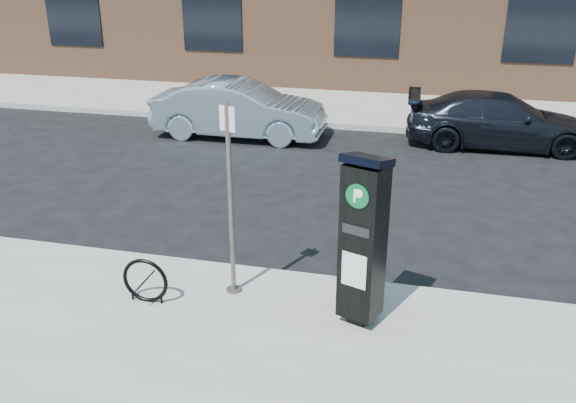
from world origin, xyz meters
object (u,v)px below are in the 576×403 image
(car_dark, at_px, (500,121))
(bike_rack, at_px, (145,281))
(parking_kiosk, at_px, (363,239))
(car_silver, at_px, (239,109))
(sign_pole, at_px, (231,203))

(car_dark, bearing_deg, bike_rack, 148.50)
(parking_kiosk, height_order, bike_rack, parking_kiosk)
(bike_rack, bearing_deg, car_silver, 99.64)
(parking_kiosk, height_order, sign_pole, sign_pole)
(parking_kiosk, relative_size, car_silver, 0.51)
(sign_pole, xyz_separation_m, car_dark, (3.87, 8.05, -0.78))
(parking_kiosk, bearing_deg, car_dark, 95.21)
(parking_kiosk, height_order, car_silver, parking_kiosk)
(bike_rack, relative_size, car_dark, 0.14)
(parking_kiosk, bearing_deg, car_silver, 137.29)
(parking_kiosk, relative_size, car_dark, 0.50)
(sign_pole, xyz_separation_m, car_silver, (-2.31, 7.37, -0.71))
(sign_pole, bearing_deg, bike_rack, -134.11)
(parking_kiosk, xyz_separation_m, car_dark, (2.18, 8.36, -0.62))
(bike_rack, xyz_separation_m, car_dark, (4.86, 8.56, 0.18))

